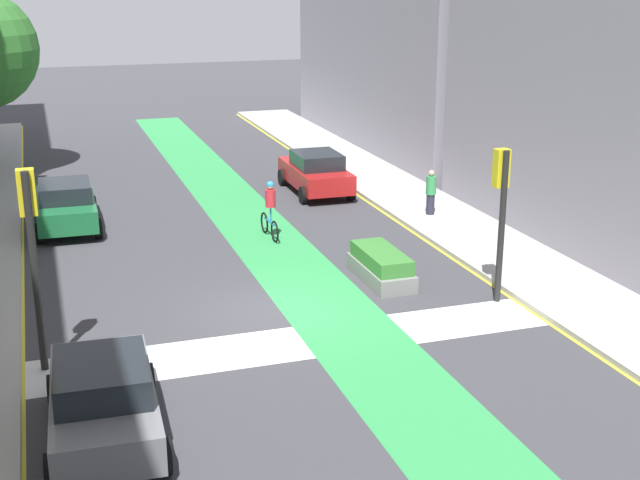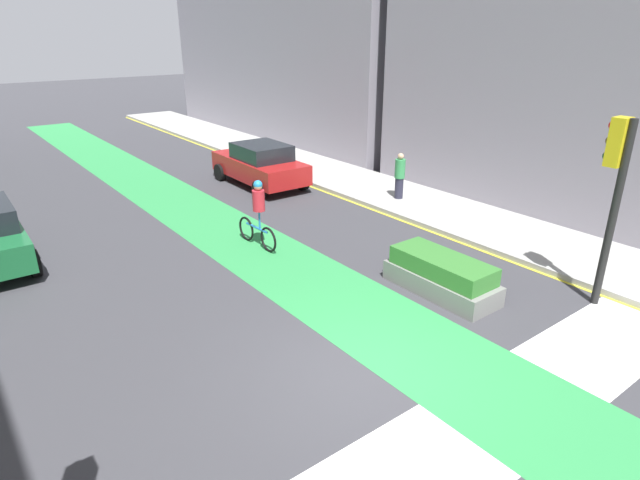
% 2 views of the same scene
% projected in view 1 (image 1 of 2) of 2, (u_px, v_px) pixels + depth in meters
% --- Properties ---
extents(ground_plane, '(120.00, 120.00, 0.00)m').
position_uv_depth(ground_plane, '(276.00, 311.00, 21.32)').
color(ground_plane, '#38383D').
extents(bike_lane_paint, '(2.40, 60.00, 0.01)m').
position_uv_depth(bike_lane_paint, '(326.00, 305.00, 21.70)').
color(bike_lane_paint, '#2D8C47').
rests_on(bike_lane_paint, ground_plane).
extents(crosswalk_band, '(12.00, 1.80, 0.01)m').
position_uv_depth(crosswalk_band, '(300.00, 342.00, 19.50)').
color(crosswalk_band, silver).
rests_on(crosswalk_band, ground_plane).
extents(curb_stripe_left, '(0.16, 60.00, 0.01)m').
position_uv_depth(curb_stripe_left, '(21.00, 342.00, 19.51)').
color(curb_stripe_left, yellow).
rests_on(curb_stripe_left, ground_plane).
extents(sidewalk_right, '(3.00, 60.00, 0.15)m').
position_uv_depth(sidewalk_right, '(540.00, 276.00, 23.54)').
color(sidewalk_right, '#9E9E99').
rests_on(sidewalk_right, ground_plane).
extents(curb_stripe_right, '(0.16, 60.00, 0.01)m').
position_uv_depth(curb_stripe_right, '(492.00, 284.00, 23.11)').
color(curb_stripe_right, yellow).
rests_on(curb_stripe_right, ground_plane).
extents(traffic_signal_near_right, '(0.35, 0.52, 3.90)m').
position_uv_depth(traffic_signal_near_right, '(501.00, 196.00, 21.25)').
color(traffic_signal_near_right, black).
rests_on(traffic_signal_near_right, ground_plane).
extents(traffic_signal_near_left, '(0.35, 0.52, 4.28)m').
position_uv_depth(traffic_signal_near_left, '(31.00, 232.00, 17.42)').
color(traffic_signal_near_left, black).
rests_on(traffic_signal_near_left, ground_plane).
extents(car_green_left_far, '(2.08, 4.23, 1.57)m').
position_uv_depth(car_green_left_far, '(66.00, 205.00, 27.89)').
color(car_green_left_far, '#196033').
rests_on(car_green_left_far, ground_plane).
extents(car_red_right_far, '(2.07, 4.23, 1.57)m').
position_uv_depth(car_red_right_far, '(316.00, 172.00, 32.39)').
color(car_red_right_far, '#A51919').
rests_on(car_red_right_far, ground_plane).
extents(car_grey_left_near, '(2.17, 4.27, 1.57)m').
position_uv_depth(car_grey_left_near, '(103.00, 398.00, 15.29)').
color(car_grey_left_near, slate).
rests_on(car_grey_left_near, ground_plane).
extents(cyclist_in_lane, '(0.32, 1.73, 1.86)m').
position_uv_depth(cyclist_in_lane, '(270.00, 208.00, 26.81)').
color(cyclist_in_lane, black).
rests_on(cyclist_in_lane, ground_plane).
extents(pedestrian_sidewalk_right_a, '(0.34, 0.34, 1.52)m').
position_uv_depth(pedestrian_sidewalk_right_a, '(431.00, 192.00, 28.99)').
color(pedestrian_sidewalk_right_a, '#262638').
rests_on(pedestrian_sidewalk_right_a, sidewalk_right).
extents(median_planter, '(1.05, 2.58, 0.85)m').
position_uv_depth(median_planter, '(381.00, 266.00, 23.29)').
color(median_planter, slate).
rests_on(median_planter, ground_plane).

